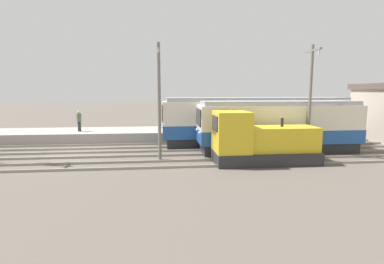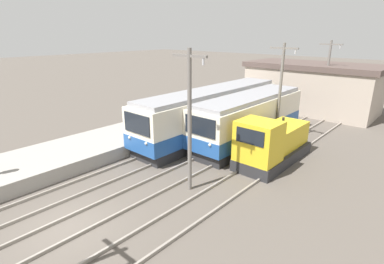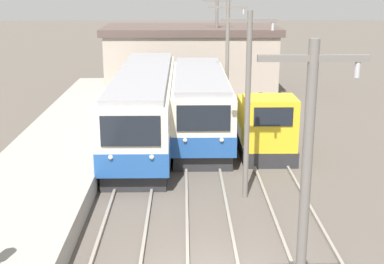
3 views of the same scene
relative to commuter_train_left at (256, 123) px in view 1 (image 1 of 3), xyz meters
name	(u,v)px [view 1 (image 1 of 3)]	position (x,y,z in m)	size (l,w,h in m)	color
ground_plane	(72,155)	(2.60, -13.06, -1.69)	(200.00, 200.00, 0.00)	#564F47
platform_left	(93,135)	(-3.65, -13.06, -1.28)	(4.50, 54.00, 0.82)	gray
track_left	(82,147)	(0.00, -13.06, -1.62)	(1.54, 60.00, 0.14)	gray
track_center	(71,155)	(2.80, -13.06, -1.62)	(1.54, 60.00, 0.14)	gray
track_right	(54,167)	(5.80, -13.06, -1.62)	(1.54, 60.00, 0.14)	gray
commuter_train_left	(256,123)	(0.00, 0.00, 0.00)	(2.84, 14.44, 3.65)	#28282B
commuter_train_center	(278,128)	(2.80, 0.63, -0.07)	(2.84, 11.00, 3.48)	#28282B
shunting_locomotive	(260,142)	(5.80, -1.62, -0.49)	(2.40, 5.97, 3.00)	#28282B
catenary_mast_mid	(159,97)	(4.31, -7.36, 2.10)	(2.00, 0.20, 6.96)	slate
catenary_mast_far	(310,96)	(4.31, 2.04, 2.10)	(2.00, 0.20, 6.96)	slate
person_on_platform	(79,120)	(-3.05, -13.98, 0.05)	(0.38, 0.38, 1.71)	#282833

